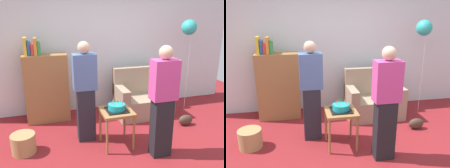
# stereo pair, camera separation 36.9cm
# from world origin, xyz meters

# --- Properties ---
(ground_plane) EXTENTS (8.00, 8.00, 0.00)m
(ground_plane) POSITION_xyz_m (0.00, 0.00, 0.00)
(ground_plane) COLOR maroon
(wall_back) EXTENTS (6.00, 0.10, 2.70)m
(wall_back) POSITION_xyz_m (0.00, 2.05, 1.35)
(wall_back) COLOR silver
(wall_back) RESTS_ON ground_plane
(couch) EXTENTS (1.10, 0.70, 0.96)m
(couch) POSITION_xyz_m (0.66, 1.40, 0.34)
(couch) COLOR gray
(couch) RESTS_ON ground_plane
(bookshelf) EXTENTS (0.80, 0.36, 1.62)m
(bookshelf) POSITION_xyz_m (-1.21, 1.65, 0.68)
(bookshelf) COLOR olive
(bookshelf) RESTS_ON ground_plane
(side_table) EXTENTS (0.48, 0.48, 0.60)m
(side_table) POSITION_xyz_m (-0.20, 0.39, 0.51)
(side_table) COLOR olive
(side_table) RESTS_ON ground_plane
(birthday_cake) EXTENTS (0.32, 0.32, 0.17)m
(birthday_cake) POSITION_xyz_m (-0.20, 0.39, 0.65)
(birthday_cake) COLOR black
(birthday_cake) RESTS_ON side_table
(person_blowing_candles) EXTENTS (0.36, 0.22, 1.63)m
(person_blowing_candles) POSITION_xyz_m (-0.62, 0.72, 0.83)
(person_blowing_candles) COLOR #23232D
(person_blowing_candles) RESTS_ON ground_plane
(person_holding_cake) EXTENTS (0.36, 0.22, 1.63)m
(person_holding_cake) POSITION_xyz_m (0.34, -0.03, 0.83)
(person_holding_cake) COLOR black
(person_holding_cake) RESTS_ON ground_plane
(wicker_basket) EXTENTS (0.36, 0.36, 0.30)m
(wicker_basket) POSITION_xyz_m (-1.61, 0.58, 0.15)
(wicker_basket) COLOR #A88451
(wicker_basket) RESTS_ON ground_plane
(handbag) EXTENTS (0.28, 0.14, 0.20)m
(handbag) POSITION_xyz_m (1.25, 0.68, 0.10)
(handbag) COLOR #473328
(handbag) RESTS_ON ground_plane
(balloon_bunch) EXTENTS (0.30, 0.34, 1.91)m
(balloon_bunch) POSITION_xyz_m (1.62, 1.40, 1.75)
(balloon_bunch) COLOR silver
(balloon_bunch) RESTS_ON ground_plane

